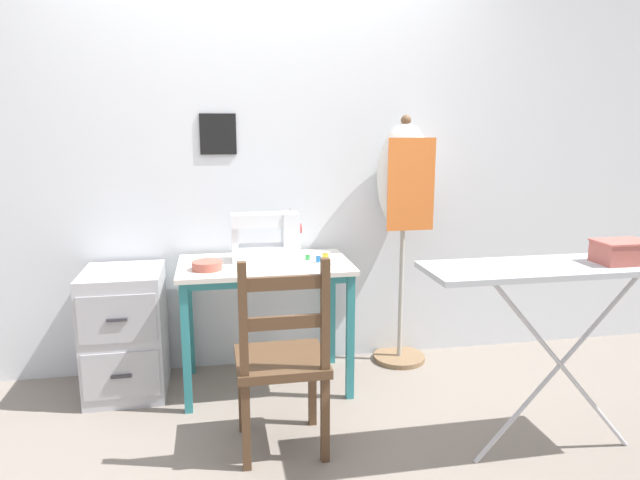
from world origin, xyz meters
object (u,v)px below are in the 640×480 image
(thread_spool_far_edge, at_px, (325,255))
(fabric_bowl, at_px, (207,265))
(filing_cabinet, at_px, (126,332))
(sewing_machine, at_px, (269,238))
(thread_spool_mid_table, at_px, (318,259))
(dress_form, at_px, (404,190))
(scissors, at_px, (330,265))
(wooden_chair, at_px, (282,361))
(ironing_board, at_px, (568,275))
(thread_spool_near_machine, at_px, (308,257))
(storage_box, at_px, (622,252))

(thread_spool_far_edge, bearing_deg, fabric_bowl, -166.82)
(thread_spool_far_edge, bearing_deg, filing_cabinet, 179.48)
(sewing_machine, height_order, thread_spool_far_edge, sewing_machine)
(thread_spool_mid_table, relative_size, thread_spool_far_edge, 0.97)
(dress_form, bearing_deg, fabric_bowl, -165.86)
(scissors, height_order, filing_cabinet, scissors)
(thread_spool_far_edge, height_order, wooden_chair, wooden_chair)
(fabric_bowl, height_order, filing_cabinet, fabric_bowl)
(scissors, distance_m, ironing_board, 1.18)
(thread_spool_near_machine, bearing_deg, storage_box, -39.61)
(dress_form, bearing_deg, thread_spool_mid_table, -156.62)
(scissors, height_order, ironing_board, ironing_board)
(ironing_board, bearing_deg, storage_box, -6.95)
(wooden_chair, xyz_separation_m, ironing_board, (1.19, -0.26, 0.40))
(wooden_chair, bearing_deg, dress_form, 45.62)
(filing_cabinet, bearing_deg, storage_box, -25.19)
(thread_spool_far_edge, distance_m, dress_form, 0.62)
(fabric_bowl, height_order, wooden_chair, wooden_chair)
(ironing_board, bearing_deg, thread_spool_far_edge, 130.70)
(sewing_machine, relative_size, ironing_board, 0.31)
(fabric_bowl, xyz_separation_m, scissors, (0.64, -0.02, -0.02))
(thread_spool_mid_table, xyz_separation_m, dress_form, (0.56, 0.24, 0.34))
(fabric_bowl, xyz_separation_m, thread_spool_mid_table, (0.59, 0.05, -0.00))
(fabric_bowl, bearing_deg, thread_spool_mid_table, 4.65)
(fabric_bowl, bearing_deg, sewing_machine, 26.24)
(thread_spool_mid_table, height_order, ironing_board, ironing_board)
(ironing_board, bearing_deg, dress_form, 107.14)
(wooden_chair, height_order, filing_cabinet, wooden_chair)
(scissors, distance_m, wooden_chair, 0.70)
(filing_cabinet, bearing_deg, dress_form, 4.55)
(ironing_board, bearing_deg, thread_spool_mid_table, 135.89)
(sewing_machine, distance_m, wooden_chair, 0.84)
(fabric_bowl, distance_m, thread_spool_near_machine, 0.56)
(thread_spool_near_machine, relative_size, wooden_chair, 0.04)
(thread_spool_mid_table, distance_m, dress_form, 0.70)
(sewing_machine, bearing_deg, ironing_board, -40.62)
(thread_spool_near_machine, distance_m, thread_spool_far_edge, 0.12)
(fabric_bowl, bearing_deg, thread_spool_near_machine, 11.88)
(dress_form, xyz_separation_m, ironing_board, (0.35, -1.12, -0.24))
(sewing_machine, xyz_separation_m, thread_spool_mid_table, (0.26, -0.12, -0.10))
(scissors, bearing_deg, fabric_bowl, 178.20)
(thread_spool_mid_table, height_order, storage_box, storage_box)
(scissors, bearing_deg, thread_spool_far_edge, 86.84)
(thread_spool_mid_table, distance_m, ironing_board, 1.27)
(sewing_machine, height_order, scissors, sewing_machine)
(dress_form, bearing_deg, thread_spool_far_edge, -164.61)
(thread_spool_near_machine, xyz_separation_m, thread_spool_far_edge, (0.11, 0.04, -0.00))
(thread_spool_mid_table, bearing_deg, storage_box, -38.79)
(thread_spool_near_machine, relative_size, filing_cabinet, 0.05)
(thread_spool_near_machine, height_order, thread_spool_mid_table, thread_spool_mid_table)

